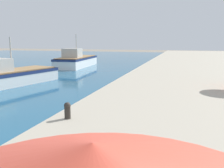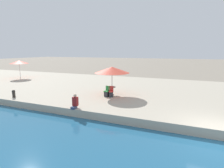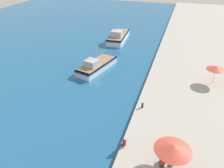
# 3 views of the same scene
# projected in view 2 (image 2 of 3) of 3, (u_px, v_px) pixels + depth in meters

# --- Properties ---
(ground_plane) EXTENTS (200.00, 200.00, 0.00)m
(ground_plane) POSITION_uv_depth(u_px,v_px,m) (217.00, 141.00, 8.79)
(ground_plane) COLOR gray
(cafe_umbrella_pink) EXTENTS (3.07, 3.07, 2.53)m
(cafe_umbrella_pink) POSITION_uv_depth(u_px,v_px,m) (112.00, 70.00, 15.21)
(cafe_umbrella_pink) COLOR #B7B7B7
(cafe_umbrella_pink) RESTS_ON quay_promenade
(cafe_umbrella_white) EXTENTS (2.57, 2.57, 2.55)m
(cafe_umbrella_white) POSITION_uv_depth(u_px,v_px,m) (19.00, 62.00, 24.98)
(cafe_umbrella_white) COLOR #B7B7B7
(cafe_umbrella_white) RESTS_ON quay_promenade
(cafe_table) EXTENTS (0.80, 0.80, 0.74)m
(cafe_table) POSITION_uv_depth(u_px,v_px,m) (111.00, 89.00, 15.61)
(cafe_table) COLOR #333338
(cafe_table) RESTS_ON quay_promenade
(cafe_chair_left) EXTENTS (0.49, 0.47, 0.91)m
(cafe_chair_left) POSITION_uv_depth(u_px,v_px,m) (107.00, 93.00, 15.04)
(cafe_chair_left) COLOR #2D2D33
(cafe_chair_left) RESTS_ON quay_promenade
(cafe_chair_right) EXTENTS (0.55, 0.53, 0.91)m
(cafe_chair_right) POSITION_uv_depth(u_px,v_px,m) (111.00, 93.00, 14.93)
(cafe_chair_right) COLOR #2D2D33
(cafe_chair_right) RESTS_ON quay_promenade
(person_at_quay) EXTENTS (0.54, 0.36, 1.00)m
(person_at_quay) POSITION_uv_depth(u_px,v_px,m) (75.00, 102.00, 11.98)
(person_at_quay) COLOR #333D5B
(person_at_quay) RESTS_ON quay_promenade
(mooring_bollard) EXTENTS (0.26, 0.26, 0.65)m
(mooring_bollard) POSITION_uv_depth(u_px,v_px,m) (14.00, 93.00, 14.75)
(mooring_bollard) COLOR #2D2823
(mooring_bollard) RESTS_ON quay_promenade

